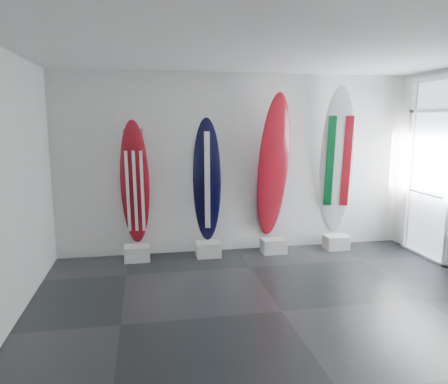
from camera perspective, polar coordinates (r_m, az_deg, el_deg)
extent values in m
plane|color=black|center=(5.21, 7.81, -15.69)|extent=(6.00, 6.00, 0.00)
plane|color=white|center=(4.78, 8.67, 18.93)|extent=(6.00, 6.00, 0.00)
plane|color=silver|center=(7.16, 1.80, 3.85)|extent=(6.00, 0.00, 6.00)
plane|color=silver|center=(2.58, 26.40, -7.56)|extent=(6.00, 0.00, 6.00)
cube|color=silver|center=(6.96, -11.65, -8.13)|extent=(0.40, 0.30, 0.24)
ellipsoid|color=maroon|center=(6.81, -11.96, 1.14)|extent=(0.48, 0.37, 2.01)
cube|color=silver|center=(7.03, -2.14, -7.76)|extent=(0.40, 0.30, 0.24)
ellipsoid|color=black|center=(6.88, -2.32, 1.56)|extent=(0.49, 0.27, 2.04)
cube|color=silver|center=(7.27, 6.70, -7.23)|extent=(0.40, 0.30, 0.24)
ellipsoid|color=maroon|center=(7.10, 6.68, 3.38)|extent=(0.63, 0.56, 2.44)
cube|color=silver|center=(7.68, 14.93, -6.58)|extent=(0.40, 0.30, 0.24)
ellipsoid|color=white|center=(7.51, 15.06, 3.91)|extent=(0.70, 0.64, 2.56)
cube|color=silver|center=(7.25, -17.61, -5.79)|extent=(0.09, 0.02, 0.13)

